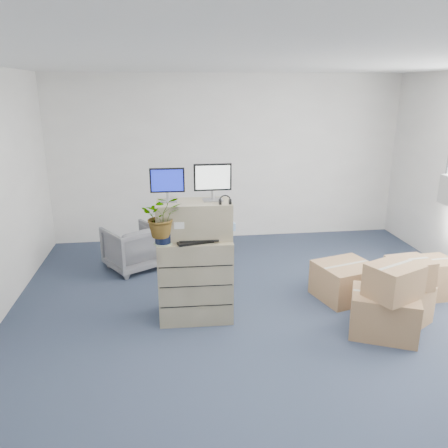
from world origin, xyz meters
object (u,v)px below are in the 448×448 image
(monitor_left, at_px, (167,183))
(office_chair, at_px, (132,246))
(monitor_right, at_px, (213,180))
(keyboard, at_px, (198,240))
(filing_cabinet_lower, at_px, (195,278))
(water_bottle, at_px, (204,225))
(potted_plant, at_px, (162,222))

(monitor_left, relative_size, office_chair, 0.52)
(monitor_left, xyz_separation_m, monitor_right, (0.49, -0.02, 0.02))
(keyboard, bearing_deg, filing_cabinet_lower, 93.63)
(filing_cabinet_lower, height_order, office_chair, filing_cabinet_lower)
(filing_cabinet_lower, xyz_separation_m, monitor_left, (-0.27, 0.08, 1.10))
(keyboard, distance_m, water_bottle, 0.24)
(keyboard, relative_size, potted_plant, 1.02)
(monitor_left, bearing_deg, filing_cabinet_lower, -16.29)
(monitor_left, distance_m, keyboard, 0.70)
(monitor_left, height_order, potted_plant, monitor_left)
(water_bottle, relative_size, office_chair, 0.37)
(filing_cabinet_lower, height_order, monitor_left, monitor_left)
(monitor_left, distance_m, office_chair, 1.98)
(water_bottle, xyz_separation_m, potted_plant, (-0.46, -0.21, 0.12))
(filing_cabinet_lower, distance_m, monitor_right, 1.14)
(potted_plant, distance_m, office_chair, 1.94)
(monitor_right, height_order, office_chair, monitor_right)
(water_bottle, bearing_deg, monitor_right, -8.99)
(water_bottle, bearing_deg, potted_plant, -155.11)
(potted_plant, xyz_separation_m, office_chair, (-0.47, 1.68, -0.85))
(monitor_left, relative_size, monitor_right, 0.91)
(water_bottle, relative_size, potted_plant, 0.57)
(potted_plant, bearing_deg, keyboard, 4.07)
(monitor_left, height_order, keyboard, monitor_left)
(keyboard, relative_size, office_chair, 0.67)
(water_bottle, distance_m, potted_plant, 0.52)
(monitor_right, bearing_deg, water_bottle, 169.82)
(monitor_left, bearing_deg, office_chair, 110.98)
(keyboard, xyz_separation_m, potted_plant, (-0.38, -0.03, 0.24))
(filing_cabinet_lower, height_order, water_bottle, water_bottle)
(office_chair, bearing_deg, keyboard, 85.16)
(filing_cabinet_lower, distance_m, potted_plant, 0.82)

